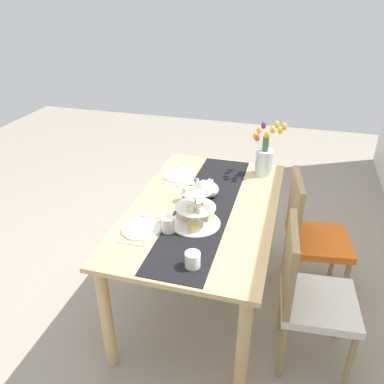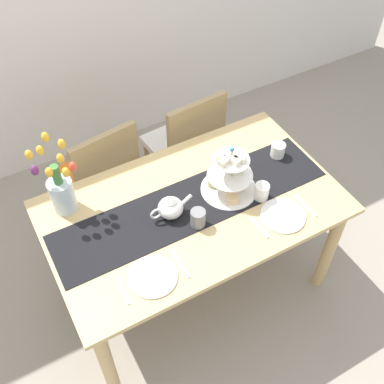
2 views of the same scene
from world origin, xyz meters
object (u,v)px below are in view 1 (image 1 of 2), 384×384
at_px(knife_right, 131,244).
at_px(tulip_vase, 265,156).
at_px(chair_left, 309,232).
at_px(fork_right, 150,217).
at_px(dining_table, 204,221).
at_px(knife_left, 173,184).
at_px(mug_grey, 188,194).
at_px(dinner_plate_left, 179,176).
at_px(chair_right, 307,292).
at_px(dinner_plate_right, 141,229).
at_px(cream_jug, 193,260).
at_px(teapot, 209,189).
at_px(tiered_cake_stand, 195,210).
at_px(fork_left, 184,168).
at_px(mug_white_text, 168,225).

bearing_deg(knife_right, tulip_vase, 151.20).
distance_m(chair_left, fork_right, 1.12).
distance_m(dining_table, tulip_vase, 0.71).
bearing_deg(knife_left, knife_right, 0.00).
height_order(tulip_vase, mug_grey, tulip_vase).
bearing_deg(dinner_plate_left, chair_right, 53.92).
bearing_deg(mug_grey, knife_left, -138.56).
distance_m(dining_table, chair_right, 0.77).
xyz_separation_m(knife_left, knife_right, (0.74, 0.00, 0.00)).
height_order(dinner_plate_left, dinner_plate_right, same).
bearing_deg(knife_left, chair_right, 59.91).
bearing_deg(chair_left, cream_jug, -34.15).
bearing_deg(knife_right, teapot, 155.68).
bearing_deg(dinner_plate_right, fork_right, 180.00).
xyz_separation_m(tiered_cake_stand, dinner_plate_left, (-0.59, -0.29, -0.10)).
relative_size(fork_left, knife_left, 0.88).
distance_m(teapot, fork_right, 0.46).
relative_size(dinner_plate_left, fork_right, 1.53).
bearing_deg(knife_right, dining_table, 150.36).
xyz_separation_m(chair_right, knife_left, (-0.56, -0.97, 0.26)).
bearing_deg(fork_left, dinner_plate_right, 0.00).
relative_size(cream_jug, mug_white_text, 0.89).
relative_size(dining_table, knife_left, 9.02).
xyz_separation_m(chair_right, teapot, (-0.47, -0.68, 0.32)).
xyz_separation_m(fork_left, mug_white_text, (0.86, 0.16, 0.04)).
height_order(chair_left, cream_jug, chair_left).
bearing_deg(dinner_plate_right, mug_white_text, 99.08).
relative_size(dining_table, fork_left, 10.23).
distance_m(chair_left, knife_left, 1.01).
bearing_deg(dinner_plate_left, chair_left, 84.20).
xyz_separation_m(dining_table, fork_left, (-0.52, -0.29, 0.11)).
distance_m(chair_right, fork_right, 1.01).
relative_size(dinner_plate_left, mug_grey, 2.42).
xyz_separation_m(fork_right, mug_grey, (-0.26, 0.17, 0.05)).
xyz_separation_m(mug_grey, mug_white_text, (0.38, -0.01, -0.00)).
height_order(teapot, knife_right, teapot).
bearing_deg(chair_left, mug_grey, -73.82).
bearing_deg(knife_right, dinner_plate_right, 180.00).
relative_size(tiered_cake_stand, tulip_vase, 0.73).
xyz_separation_m(tulip_vase, dinner_plate_right, (0.94, -0.60, -0.14)).
height_order(dining_table, dinner_plate_left, dinner_plate_left).
xyz_separation_m(teapot, cream_jug, (0.73, 0.09, -0.02)).
relative_size(tulip_vase, fork_right, 2.76).
xyz_separation_m(tulip_vase, dinner_plate_left, (0.21, -0.60, -0.14)).
xyz_separation_m(cream_jug, knife_right, (-0.09, -0.38, -0.04)).
distance_m(chair_right, dinner_plate_left, 1.23).
bearing_deg(teapot, fork_right, -39.63).
bearing_deg(teapot, mug_grey, -53.60).
bearing_deg(knife_right, cream_jug, 76.11).
xyz_separation_m(chair_right, mug_grey, (-0.38, -0.81, 0.31)).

